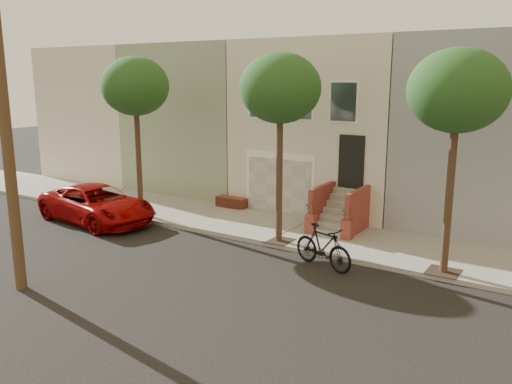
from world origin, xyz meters
The scene contains 9 objects.
ground centered at (0.00, 0.00, 0.00)m, with size 90.00×90.00×0.00m, color black.
sidewalk centered at (0.00, 5.35, 0.07)m, with size 40.00×3.70×0.15m, color gray.
house_row centered at (0.00, 11.19, 3.64)m, with size 33.10×11.70×7.00m.
tree_left centered at (-5.50, 3.90, 5.26)m, with size 2.70×2.57×6.30m.
tree_mid centered at (1.00, 3.90, 5.26)m, with size 2.70×2.57×6.30m.
tree_right centered at (6.50, 3.90, 5.26)m, with size 2.70×2.57×6.30m.
utility_pole centered at (8.00, -3.20, 5.19)m, with size 23.60×1.22×10.00m.
pickup_truck centered at (-6.52, 2.52, 0.73)m, with size 2.43×5.28×1.47m, color #920404.
motorcycle centered at (3.23, 2.71, 0.66)m, with size 0.62×2.19×1.32m, color black.
Camera 1 is at (9.73, -11.17, 5.68)m, focal length 37.17 mm.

